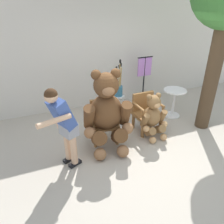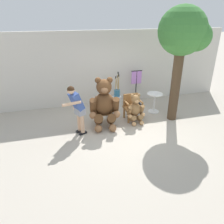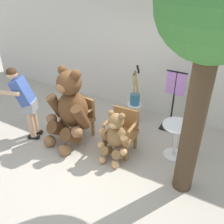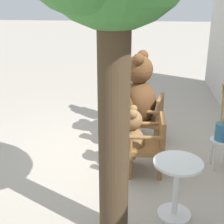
{
  "view_description": "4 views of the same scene",
  "coord_description": "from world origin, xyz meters",
  "px_view_note": "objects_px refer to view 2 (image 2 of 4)",
  "views": [
    {
      "loc": [
        -1.81,
        -3.13,
        2.74
      ],
      "look_at": [
        -0.38,
        0.46,
        0.71
      ],
      "focal_mm": 35.0,
      "sensor_mm": 36.0,
      "label": 1
    },
    {
      "loc": [
        -1.97,
        -5.79,
        3.4
      ],
      "look_at": [
        -0.36,
        0.05,
        0.61
      ],
      "focal_mm": 35.0,
      "sensor_mm": 36.0,
      "label": 2
    },
    {
      "loc": [
        2.3,
        -2.94,
        3.21
      ],
      "look_at": [
        0.37,
        0.48,
        0.9
      ],
      "focal_mm": 40.0,
      "sensor_mm": 36.0,
      "label": 3
    },
    {
      "loc": [
        4.62,
        0.55,
        2.45
      ],
      "look_at": [
        -0.12,
        0.0,
        0.68
      ],
      "focal_mm": 50.0,
      "sensor_mm": 36.0,
      "label": 4
    }
  ],
  "objects_px": {
    "teddy_bear_large": "(104,103)",
    "patio_tree": "(184,35)",
    "wooden_chair_left": "(103,109)",
    "clothing_display_stand": "(136,87)",
    "brush_bucket": "(117,92)",
    "round_side_table": "(154,100)",
    "white_stool": "(117,99)",
    "teddy_bear_small": "(135,109)",
    "wooden_chair_right": "(132,106)",
    "person_visitor": "(77,106)"
  },
  "relations": [
    {
      "from": "teddy_bear_large",
      "to": "patio_tree",
      "type": "relative_size",
      "value": 0.45
    },
    {
      "from": "wooden_chair_left",
      "to": "clothing_display_stand",
      "type": "height_order",
      "value": "clothing_display_stand"
    },
    {
      "from": "brush_bucket",
      "to": "round_side_table",
      "type": "distance_m",
      "value": 1.43
    },
    {
      "from": "wooden_chair_left",
      "to": "white_stool",
      "type": "bearing_deg",
      "value": 53.52
    },
    {
      "from": "teddy_bear_large",
      "to": "teddy_bear_small",
      "type": "height_order",
      "value": "teddy_bear_large"
    },
    {
      "from": "wooden_chair_left",
      "to": "round_side_table",
      "type": "bearing_deg",
      "value": 8.87
    },
    {
      "from": "wooden_chair_right",
      "to": "brush_bucket",
      "type": "bearing_deg",
      "value": 102.24
    },
    {
      "from": "clothing_display_stand",
      "to": "wooden_chair_right",
      "type": "bearing_deg",
      "value": -116.13
    },
    {
      "from": "teddy_bear_large",
      "to": "person_visitor",
      "type": "bearing_deg",
      "value": -160.83
    },
    {
      "from": "wooden_chair_left",
      "to": "wooden_chair_right",
      "type": "xyz_separation_m",
      "value": [
        1.01,
        0.0,
        0.0
      ]
    },
    {
      "from": "teddy_bear_small",
      "to": "brush_bucket",
      "type": "bearing_deg",
      "value": 99.79
    },
    {
      "from": "white_stool",
      "to": "round_side_table",
      "type": "height_order",
      "value": "round_side_table"
    },
    {
      "from": "wooden_chair_right",
      "to": "teddy_bear_large",
      "type": "distance_m",
      "value": 1.12
    },
    {
      "from": "white_stool",
      "to": "clothing_display_stand",
      "type": "relative_size",
      "value": 0.34
    },
    {
      "from": "teddy_bear_large",
      "to": "white_stool",
      "type": "relative_size",
      "value": 3.49
    },
    {
      "from": "person_visitor",
      "to": "patio_tree",
      "type": "bearing_deg",
      "value": 2.79
    },
    {
      "from": "brush_bucket",
      "to": "clothing_display_stand",
      "type": "height_order",
      "value": "brush_bucket"
    },
    {
      "from": "round_side_table",
      "to": "brush_bucket",
      "type": "bearing_deg",
      "value": 148.26
    },
    {
      "from": "wooden_chair_right",
      "to": "brush_bucket",
      "type": "relative_size",
      "value": 0.9
    },
    {
      "from": "person_visitor",
      "to": "brush_bucket",
      "type": "relative_size",
      "value": 1.63
    },
    {
      "from": "white_stool",
      "to": "patio_tree",
      "type": "relative_size",
      "value": 0.13
    },
    {
      "from": "brush_bucket",
      "to": "round_side_table",
      "type": "bearing_deg",
      "value": -31.74
    },
    {
      "from": "teddy_bear_large",
      "to": "teddy_bear_small",
      "type": "xyz_separation_m",
      "value": [
        1.04,
        -0.03,
        -0.3
      ]
    },
    {
      "from": "wooden_chair_left",
      "to": "person_visitor",
      "type": "xyz_separation_m",
      "value": [
        -0.91,
        -0.57,
        0.46
      ]
    },
    {
      "from": "wooden_chair_right",
      "to": "brush_bucket",
      "type": "height_order",
      "value": "brush_bucket"
    },
    {
      "from": "teddy_bear_small",
      "to": "patio_tree",
      "type": "bearing_deg",
      "value": -4.87
    },
    {
      "from": "clothing_display_stand",
      "to": "teddy_bear_small",
      "type": "bearing_deg",
      "value": -111.43
    },
    {
      "from": "brush_bucket",
      "to": "clothing_display_stand",
      "type": "relative_size",
      "value": 0.7
    },
    {
      "from": "teddy_bear_small",
      "to": "round_side_table",
      "type": "relative_size",
      "value": 1.38
    },
    {
      "from": "wooden_chair_right",
      "to": "white_stool",
      "type": "height_order",
      "value": "wooden_chair_right"
    },
    {
      "from": "white_stool",
      "to": "brush_bucket",
      "type": "bearing_deg",
      "value": -51.53
    },
    {
      "from": "teddy_bear_small",
      "to": "person_visitor",
      "type": "distance_m",
      "value": 2.0
    },
    {
      "from": "round_side_table",
      "to": "teddy_bear_small",
      "type": "bearing_deg",
      "value": -148.1
    },
    {
      "from": "wooden_chair_left",
      "to": "teddy_bear_large",
      "type": "bearing_deg",
      "value": -95.29
    },
    {
      "from": "wooden_chair_left",
      "to": "person_visitor",
      "type": "distance_m",
      "value": 1.17
    },
    {
      "from": "wooden_chair_left",
      "to": "person_visitor",
      "type": "bearing_deg",
      "value": -147.8
    },
    {
      "from": "wooden_chair_right",
      "to": "brush_bucket",
      "type": "distance_m",
      "value": 1.1
    },
    {
      "from": "teddy_bear_large",
      "to": "person_visitor",
      "type": "relative_size",
      "value": 1.04
    },
    {
      "from": "person_visitor",
      "to": "brush_bucket",
      "type": "xyz_separation_m",
      "value": [
        1.7,
        1.63,
        -0.27
      ]
    },
    {
      "from": "brush_bucket",
      "to": "round_side_table",
      "type": "height_order",
      "value": "brush_bucket"
    },
    {
      "from": "round_side_table",
      "to": "clothing_display_stand",
      "type": "distance_m",
      "value": 1.02
    },
    {
      "from": "wooden_chair_right",
      "to": "round_side_table",
      "type": "height_order",
      "value": "wooden_chair_right"
    },
    {
      "from": "teddy_bear_large",
      "to": "clothing_display_stand",
      "type": "distance_m",
      "value": 2.22
    },
    {
      "from": "teddy_bear_large",
      "to": "clothing_display_stand",
      "type": "height_order",
      "value": "teddy_bear_large"
    },
    {
      "from": "white_stool",
      "to": "clothing_display_stand",
      "type": "height_order",
      "value": "clothing_display_stand"
    },
    {
      "from": "wooden_chair_left",
      "to": "patio_tree",
      "type": "relative_size",
      "value": 0.24
    },
    {
      "from": "round_side_table",
      "to": "white_stool",
      "type": "bearing_deg",
      "value": 148.22
    },
    {
      "from": "wooden_chair_left",
      "to": "clothing_display_stand",
      "type": "distance_m",
      "value": 2.04
    },
    {
      "from": "teddy_bear_small",
      "to": "round_side_table",
      "type": "bearing_deg",
      "value": 31.9
    },
    {
      "from": "wooden_chair_left",
      "to": "teddy_bear_large",
      "type": "distance_m",
      "value": 0.42
    }
  ]
}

